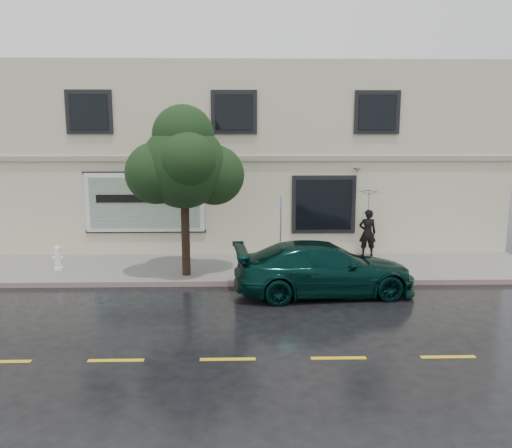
{
  "coord_description": "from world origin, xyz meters",
  "views": [
    {
      "loc": [
        0.34,
        -12.76,
        4.32
      ],
      "look_at": [
        0.7,
        2.2,
        1.73
      ],
      "focal_mm": 35.0,
      "sensor_mm": 36.0,
      "label": 1
    }
  ],
  "objects_px": {
    "street_tree": "(184,167)",
    "pedestrian": "(368,233)",
    "fire_hydrant": "(58,258)",
    "car": "(324,268)"
  },
  "relations": [
    {
      "from": "street_tree",
      "to": "fire_hydrant",
      "type": "relative_size",
      "value": 5.84
    },
    {
      "from": "car",
      "to": "fire_hydrant",
      "type": "bearing_deg",
      "value": 69.33
    },
    {
      "from": "pedestrian",
      "to": "fire_hydrant",
      "type": "xyz_separation_m",
      "value": [
        -10.34,
        -1.63,
        -0.46
      ]
    },
    {
      "from": "street_tree",
      "to": "fire_hydrant",
      "type": "height_order",
      "value": "street_tree"
    },
    {
      "from": "pedestrian",
      "to": "car",
      "type": "bearing_deg",
      "value": 63.63
    },
    {
      "from": "street_tree",
      "to": "pedestrian",
      "type": "bearing_deg",
      "value": 20.71
    },
    {
      "from": "car",
      "to": "street_tree",
      "type": "height_order",
      "value": "street_tree"
    },
    {
      "from": "car",
      "to": "pedestrian",
      "type": "distance_m",
      "value": 4.44
    },
    {
      "from": "car",
      "to": "pedestrian",
      "type": "bearing_deg",
      "value": -34.55
    },
    {
      "from": "street_tree",
      "to": "fire_hydrant",
      "type": "distance_m",
      "value": 5.15
    }
  ]
}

